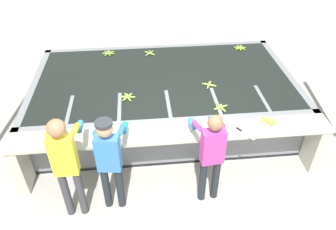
% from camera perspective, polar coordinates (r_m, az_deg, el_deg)
% --- Properties ---
extents(ground_plane, '(80.00, 80.00, 0.00)m').
position_cam_1_polar(ground_plane, '(5.41, 1.09, -12.01)').
color(ground_plane, '#A3A099').
rests_on(ground_plane, ground).
extents(wash_tank, '(4.89, 2.77, 0.93)m').
position_cam_1_polar(wash_tank, '(6.46, -0.72, 2.99)').
color(wash_tank, gray).
rests_on(wash_tank, ground).
extents(work_ledge, '(4.89, 0.45, 0.93)m').
position_cam_1_polar(work_ledge, '(5.09, 0.88, -5.19)').
color(work_ledge, '#B7B2A3').
rests_on(work_ledge, ground).
extents(worker_0, '(0.40, 0.72, 1.73)m').
position_cam_1_polar(worker_0, '(4.51, -17.41, -7.52)').
color(worker_0, '#38383D').
rests_on(worker_0, ground).
extents(worker_1, '(0.46, 0.73, 1.60)m').
position_cam_1_polar(worker_1, '(4.53, -10.19, -7.22)').
color(worker_1, '#1E2328').
rests_on(worker_1, ground).
extents(worker_2, '(0.45, 0.72, 1.58)m').
position_cam_1_polar(worker_2, '(4.63, 7.55, -6.26)').
color(worker_2, '#1E2328').
rests_on(worker_2, ground).
extents(banana_bunch_floating_0, '(0.28, 0.27, 0.08)m').
position_cam_1_polar(banana_bunch_floating_0, '(5.67, -7.07, 3.15)').
color(banana_bunch_floating_0, '#93BC3D').
rests_on(banana_bunch_floating_0, wash_tank).
extents(banana_bunch_floating_1, '(0.27, 0.27, 0.08)m').
position_cam_1_polar(banana_bunch_floating_1, '(5.45, 9.18, 1.35)').
color(banana_bunch_floating_1, '#8CB738').
rests_on(banana_bunch_floating_1, wash_tank).
extents(banana_bunch_floating_2, '(0.28, 0.28, 0.08)m').
position_cam_1_polar(banana_bunch_floating_2, '(7.45, 12.43, 11.36)').
color(banana_bunch_floating_2, '#7FAD33').
rests_on(banana_bunch_floating_2, wash_tank).
extents(banana_bunch_floating_3, '(0.24, 0.24, 0.08)m').
position_cam_1_polar(banana_bunch_floating_3, '(7.06, -3.22, 10.71)').
color(banana_bunch_floating_3, '#8CB738').
rests_on(banana_bunch_floating_3, wash_tank).
extents(banana_bunch_floating_4, '(0.27, 0.27, 0.08)m').
position_cam_1_polar(banana_bunch_floating_4, '(6.00, 7.17, 5.26)').
color(banana_bunch_floating_4, '#93BC3D').
rests_on(banana_bunch_floating_4, wash_tank).
extents(banana_bunch_floating_5, '(0.28, 0.28, 0.08)m').
position_cam_1_polar(banana_bunch_floating_5, '(7.17, -10.32, 10.57)').
color(banana_bunch_floating_5, '#75A333').
rests_on(banana_bunch_floating_5, wash_tank).
extents(banana_bunch_ledge_0, '(0.28, 0.28, 0.08)m').
position_cam_1_polar(banana_bunch_ledge_0, '(5.32, 17.16, -1.01)').
color(banana_bunch_ledge_0, '#93BC3D').
rests_on(banana_bunch_ledge_0, work_ledge).
extents(knife_0, '(0.21, 0.31, 0.02)m').
position_cam_1_polar(knife_0, '(5.03, 12.85, -2.85)').
color(knife_0, silver).
rests_on(knife_0, work_ledge).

